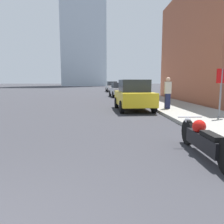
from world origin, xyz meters
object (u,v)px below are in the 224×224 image
at_px(motorcycle, 203,139).
at_px(parked_car_silver, 119,90).
at_px(pedestrian, 168,92).
at_px(stop_sign, 221,84).
at_px(parked_car_yellow, 134,95).
at_px(parked_car_white, 112,87).

bearing_deg(motorcycle, parked_car_silver, 92.16).
bearing_deg(pedestrian, parked_car_silver, 98.56).
relative_size(parked_car_silver, stop_sign, 1.98).
bearing_deg(motorcycle, parked_car_yellow, 93.90).
xyz_separation_m(motorcycle, pedestrian, (1.50, 7.66, 0.68)).
bearing_deg(pedestrian, stop_sign, -68.31).
bearing_deg(pedestrian, motorcycle, -101.06).
relative_size(parked_car_silver, pedestrian, 2.29).
bearing_deg(parked_car_yellow, motorcycle, -90.10).
distance_m(parked_car_yellow, stop_sign, 4.92).
bearing_deg(parked_car_white, parked_car_silver, -93.47).
relative_size(parked_car_yellow, pedestrian, 2.18).
bearing_deg(motorcycle, parked_car_white, 92.11).
height_order(parked_car_silver, pedestrian, pedestrian).
bearing_deg(motorcycle, pedestrian, 80.13).
height_order(parked_car_yellow, parked_car_white, parked_car_yellow).
height_order(motorcycle, parked_car_yellow, parked_car_yellow).
distance_m(stop_sign, pedestrian, 3.52).
bearing_deg(parked_car_white, pedestrian, -89.64).
distance_m(parked_car_yellow, parked_car_white, 24.26).
height_order(motorcycle, parked_car_silver, parked_car_silver).
bearing_deg(parked_car_white, parked_car_yellow, -93.99).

